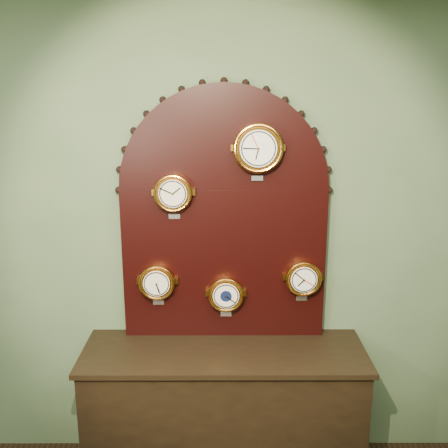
{
  "coord_description": "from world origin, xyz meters",
  "views": [
    {
      "loc": [
        -0.01,
        -0.49,
        2.3
      ],
      "look_at": [
        0.0,
        2.25,
        1.58
      ],
      "focal_mm": 41.71,
      "sensor_mm": 36.0,
      "label": 1
    }
  ],
  "objects_px": {
    "roman_clock": "(173,193)",
    "shop_counter": "(224,415)",
    "arabic_clock": "(258,148)",
    "hygrometer": "(157,282)",
    "tide_clock": "(303,278)",
    "display_board": "(224,208)",
    "barometer": "(226,294)"
  },
  "relations": [
    {
      "from": "roman_clock",
      "to": "shop_counter",
      "type": "bearing_deg",
      "value": -28.28
    },
    {
      "from": "arabic_clock",
      "to": "hygrometer",
      "type": "distance_m",
      "value": 0.98
    },
    {
      "from": "shop_counter",
      "to": "tide_clock",
      "type": "distance_m",
      "value": 0.95
    },
    {
      "from": "shop_counter",
      "to": "arabic_clock",
      "type": "height_order",
      "value": "arabic_clock"
    },
    {
      "from": "roman_clock",
      "to": "arabic_clock",
      "type": "relative_size",
      "value": 0.82
    },
    {
      "from": "arabic_clock",
      "to": "tide_clock",
      "type": "xyz_separation_m",
      "value": [
        0.28,
        0.0,
        -0.76
      ]
    },
    {
      "from": "arabic_clock",
      "to": "hygrometer",
      "type": "relative_size",
      "value": 1.23
    },
    {
      "from": "shop_counter",
      "to": "arabic_clock",
      "type": "relative_size",
      "value": 4.92
    },
    {
      "from": "display_board",
      "to": "tide_clock",
      "type": "xyz_separation_m",
      "value": [
        0.47,
        -0.07,
        -0.41
      ]
    },
    {
      "from": "shop_counter",
      "to": "tide_clock",
      "type": "xyz_separation_m",
      "value": [
        0.47,
        0.15,
        0.82
      ]
    },
    {
      "from": "display_board",
      "to": "tide_clock",
      "type": "bearing_deg",
      "value": -8.07
    },
    {
      "from": "roman_clock",
      "to": "arabic_clock",
      "type": "height_order",
      "value": "arabic_clock"
    },
    {
      "from": "barometer",
      "to": "tide_clock",
      "type": "height_order",
      "value": "tide_clock"
    },
    {
      "from": "roman_clock",
      "to": "display_board",
      "type": "bearing_deg",
      "value": 13.07
    },
    {
      "from": "display_board",
      "to": "arabic_clock",
      "type": "height_order",
      "value": "display_board"
    },
    {
      "from": "arabic_clock",
      "to": "barometer",
      "type": "height_order",
      "value": "arabic_clock"
    },
    {
      "from": "display_board",
      "to": "arabic_clock",
      "type": "xyz_separation_m",
      "value": [
        0.19,
        -0.07,
        0.35
      ]
    },
    {
      "from": "display_board",
      "to": "hygrometer",
      "type": "relative_size",
      "value": 5.8
    },
    {
      "from": "arabic_clock",
      "to": "tide_clock",
      "type": "height_order",
      "value": "arabic_clock"
    },
    {
      "from": "barometer",
      "to": "tide_clock",
      "type": "bearing_deg",
      "value": 0.02
    },
    {
      "from": "tide_clock",
      "to": "roman_clock",
      "type": "bearing_deg",
      "value": -179.99
    },
    {
      "from": "shop_counter",
      "to": "barometer",
      "type": "height_order",
      "value": "barometer"
    },
    {
      "from": "shop_counter",
      "to": "barometer",
      "type": "distance_m",
      "value": 0.73
    },
    {
      "from": "display_board",
      "to": "barometer",
      "type": "distance_m",
      "value": 0.51
    },
    {
      "from": "shop_counter",
      "to": "hygrometer",
      "type": "xyz_separation_m",
      "value": [
        -0.39,
        0.15,
        0.79
      ]
    },
    {
      "from": "roman_clock",
      "to": "arabic_clock",
      "type": "bearing_deg",
      "value": -0.18
    },
    {
      "from": "roman_clock",
      "to": "barometer",
      "type": "xyz_separation_m",
      "value": [
        0.3,
        -0.0,
        -0.61
      ]
    },
    {
      "from": "shop_counter",
      "to": "hygrometer",
      "type": "height_order",
      "value": "hygrometer"
    },
    {
      "from": "hygrometer",
      "to": "tide_clock",
      "type": "height_order",
      "value": "tide_clock"
    },
    {
      "from": "hygrometer",
      "to": "barometer",
      "type": "distance_m",
      "value": 0.41
    },
    {
      "from": "display_board",
      "to": "barometer",
      "type": "bearing_deg",
      "value": -79.74
    },
    {
      "from": "hygrometer",
      "to": "barometer",
      "type": "height_order",
      "value": "hygrometer"
    }
  ]
}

